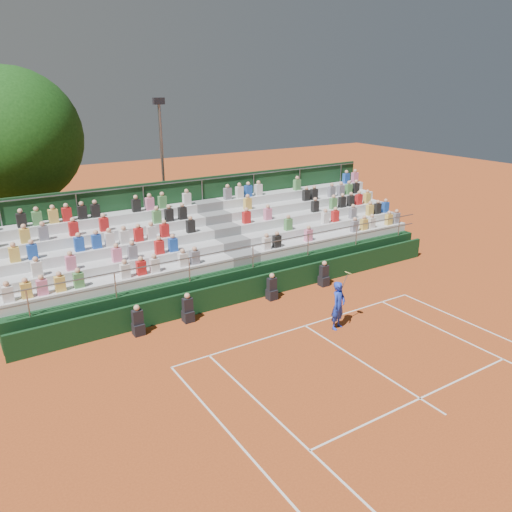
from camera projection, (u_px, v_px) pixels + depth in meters
ground at (305, 326)px, 19.00m from camera, size 90.00×90.00×0.00m
courtside_wall at (260, 287)px, 21.39m from camera, size 20.00×0.15×1.00m
line_officials at (236, 298)px, 20.32m from camera, size 9.17×0.40×1.19m
grandstand at (223, 253)px, 23.78m from camera, size 20.00×5.20×4.40m
tennis_player at (338, 305)px, 18.55m from camera, size 0.93×0.65×2.22m
tree_east at (12, 138)px, 23.88m from camera, size 6.59×6.59×9.59m
floodlight_mast at (162, 162)px, 27.16m from camera, size 0.60×0.25×8.05m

